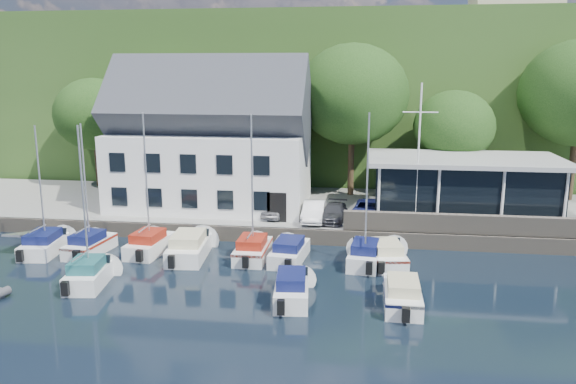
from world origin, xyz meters
name	(u,v)px	position (x,y,z in m)	size (l,w,h in m)	color
ground	(267,316)	(0.00, 0.00, 0.00)	(180.00, 180.00, 0.00)	black
quay	(307,211)	(0.00, 17.50, 0.50)	(60.00, 13.00, 1.00)	gray
quay_face	(296,236)	(0.00, 11.00, 0.50)	(60.00, 0.30, 1.00)	#665E52
hillside	(338,90)	(0.00, 62.00, 8.00)	(160.00, 75.00, 16.00)	#2A481B
field_patch	(392,36)	(8.00, 70.00, 16.15)	(50.00, 30.00, 0.30)	#5D6C36
harbor_building	(211,148)	(-7.00, 16.50, 5.35)	(14.40, 8.20, 8.70)	white
club_pavilion	(462,186)	(11.00, 16.00, 3.05)	(13.20, 7.20, 4.10)	black
seawall	(490,225)	(12.00, 11.40, 1.60)	(18.00, 0.50, 1.20)	#665E52
gangway	(41,242)	(-16.50, 9.00, 0.00)	(1.20, 6.00, 1.40)	#B9B9BD
car_silver	(277,208)	(-1.73, 13.90, 1.60)	(1.41, 3.51, 1.20)	#A8A9AD
car_white	(314,211)	(0.94, 13.16, 1.66)	(1.39, 4.00, 1.32)	silver
car_dgrey	(334,212)	(2.25, 13.34, 1.56)	(1.57, 3.86, 1.12)	#333338
car_blue	(368,209)	(4.56, 13.96, 1.70)	(1.61, 4.08, 1.39)	navy
flagpole	(418,155)	(7.63, 13.06, 5.60)	(2.21, 0.20, 9.19)	white
tree_0	(96,133)	(-18.79, 22.20, 5.66)	(6.81, 6.81, 9.31)	black
tree_1	(157,123)	(-13.46, 22.79, 6.46)	(7.99, 7.99, 10.93)	black
tree_2	(266,132)	(-3.84, 21.82, 5.96)	(7.26, 7.26, 9.92)	black
tree_3	(352,121)	(3.15, 21.57, 7.02)	(8.81, 8.81, 12.04)	black
tree_4	(453,145)	(10.98, 21.21, 5.24)	(6.20, 6.20, 8.48)	black
boat_r1_0	(40,185)	(-15.01, 7.20, 4.22)	(2.00, 5.96, 8.45)	white
boat_r1_1	(85,185)	(-12.23, 7.35, 4.25)	(1.82, 5.28, 8.50)	white
boat_r1_2	(147,183)	(-8.65, 7.96, 4.35)	(1.92, 5.57, 8.70)	white
boat_r1_3	(190,244)	(-6.01, 7.64, 0.76)	(2.20, 6.92, 1.53)	white
boat_r1_4	(252,189)	(-2.20, 7.76, 4.26)	(1.92, 5.50, 8.51)	white
boat_r1_5	(289,249)	(0.00, 7.73, 0.68)	(1.86, 5.76, 1.37)	white
boat_r1_6	(367,190)	(4.39, 7.63, 4.39)	(1.83, 5.46, 8.78)	white
boat_r1_7	(387,252)	(5.63, 7.96, 0.69)	(1.91, 5.80, 1.37)	white
boat_r2_1	(83,200)	(-9.81, 2.52, 4.53)	(1.86, 5.10, 9.06)	white
boat_r2_3	(292,285)	(0.87, 2.09, 0.73)	(1.75, 5.78, 1.45)	white
boat_r2_4	(402,291)	(6.17, 2.12, 0.69)	(1.86, 5.80, 1.38)	white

